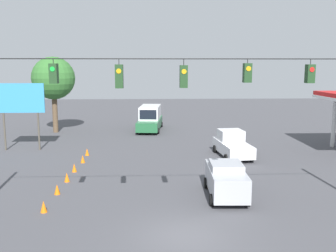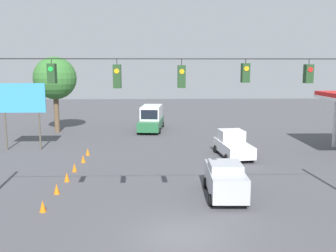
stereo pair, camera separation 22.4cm
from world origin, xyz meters
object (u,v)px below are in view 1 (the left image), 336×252
object	(u,v)px
traffic_cone_third	(67,177)
tree_horizon_left	(53,79)
traffic_cone_nearest	(44,207)
traffic_cone_fourth	(74,168)
box_truck_green_withflow_deep	(150,118)
sedan_silver_crossing_near	(226,179)
pickup_truck_white_oncoming_far	(232,145)
roadside_billboard	(20,102)
traffic_cone_fifth	(83,159)
overhead_signal_span	(182,110)
traffic_cone_farthest	(87,152)
traffic_cone_second	(57,189)

from	to	relation	value
traffic_cone_third	tree_horizon_left	xyz separation A→B (m)	(5.37, -18.54, 5.67)
traffic_cone_nearest	tree_horizon_left	xyz separation A→B (m)	(5.35, -23.60, 5.67)
traffic_cone_third	traffic_cone_fourth	xyz separation A→B (m)	(-0.00, -2.27, 0.00)
box_truck_green_withflow_deep	traffic_cone_fourth	bearing A→B (deg)	73.34
traffic_cone_third	sedan_silver_crossing_near	bearing A→B (deg)	162.10
traffic_cone_third	tree_horizon_left	size ratio (longest dim) A/B	0.07
pickup_truck_white_oncoming_far	box_truck_green_withflow_deep	distance (m)	14.87
sedan_silver_crossing_near	pickup_truck_white_oncoming_far	bearing A→B (deg)	-104.08
sedan_silver_crossing_near	pickup_truck_white_oncoming_far	size ratio (longest dim) A/B	0.88
sedan_silver_crossing_near	box_truck_green_withflow_deep	xyz separation A→B (m)	(4.39, -22.69, 0.36)
sedan_silver_crossing_near	tree_horizon_left	world-z (taller)	tree_horizon_left
traffic_cone_fourth	roadside_billboard	xyz separation A→B (m)	(5.98, -7.21, 3.94)
box_truck_green_withflow_deep	traffic_cone_fourth	xyz separation A→B (m)	(5.19, 17.33, -1.09)
sedan_silver_crossing_near	traffic_cone_fourth	distance (m)	11.00
traffic_cone_fourth	box_truck_green_withflow_deep	bearing A→B (deg)	-106.66
pickup_truck_white_oncoming_far	tree_horizon_left	xyz separation A→B (m)	(17.32, -12.18, 4.99)
box_truck_green_withflow_deep	traffic_cone_fifth	xyz separation A→B (m)	(5.06, 14.82, -1.09)
traffic_cone_third	tree_horizon_left	distance (m)	20.12
overhead_signal_span	box_truck_green_withflow_deep	distance (m)	27.56
traffic_cone_fourth	roadside_billboard	world-z (taller)	roadside_billboard
traffic_cone_fifth	traffic_cone_farthest	xyz separation A→B (m)	(0.08, -2.40, 0.00)
box_truck_green_withflow_deep	traffic_cone_farthest	bearing A→B (deg)	67.50
pickup_truck_white_oncoming_far	roadside_billboard	world-z (taller)	roadside_billboard
pickup_truck_white_oncoming_far	traffic_cone_fifth	world-z (taller)	pickup_truck_white_oncoming_far
traffic_cone_farthest	box_truck_green_withflow_deep	bearing A→B (deg)	-112.50
traffic_cone_second	tree_horizon_left	world-z (taller)	tree_horizon_left
box_truck_green_withflow_deep	roadside_billboard	bearing A→B (deg)	42.18
sedan_silver_crossing_near	box_truck_green_withflow_deep	size ratio (longest dim) A/B	0.62
traffic_cone_farthest	pickup_truck_white_oncoming_far	bearing A→B (deg)	176.03
box_truck_green_withflow_deep	traffic_cone_nearest	xyz separation A→B (m)	(5.21, 24.66, -1.09)
overhead_signal_span	sedan_silver_crossing_near	bearing A→B (deg)	-122.29
overhead_signal_span	traffic_cone_nearest	size ratio (longest dim) A/B	34.32
traffic_cone_fifth	traffic_cone_farthest	size ratio (longest dim) A/B	1.00
overhead_signal_span	traffic_cone_fourth	xyz separation A→B (m)	(6.72, -9.88, -5.16)
roadside_billboard	overhead_signal_span	bearing A→B (deg)	126.60
traffic_cone_farthest	traffic_cone_nearest	bearing A→B (deg)	89.66
traffic_cone_nearest	traffic_cone_second	distance (m)	2.69
traffic_cone_second	traffic_cone_fifth	xyz separation A→B (m)	(-0.16, -7.15, 0.00)
traffic_cone_fifth	roadside_billboard	world-z (taller)	roadside_billboard
traffic_cone_fifth	tree_horizon_left	distance (m)	15.87
traffic_cone_second	traffic_cone_farthest	xyz separation A→B (m)	(-0.07, -9.55, 0.00)
pickup_truck_white_oncoming_far	traffic_cone_nearest	size ratio (longest dim) A/B	8.83
traffic_cone_nearest	traffic_cone_third	bearing A→B (deg)	-90.30
sedan_silver_crossing_near	traffic_cone_third	bearing A→B (deg)	-17.90
pickup_truck_white_oncoming_far	traffic_cone_fourth	bearing A→B (deg)	18.89
overhead_signal_span	traffic_cone_fourth	world-z (taller)	overhead_signal_span
traffic_cone_farthest	overhead_signal_span	bearing A→B (deg)	114.29
box_truck_green_withflow_deep	traffic_cone_third	size ratio (longest dim) A/B	12.46
traffic_cone_second	pickup_truck_white_oncoming_far	bearing A→B (deg)	-143.92
pickup_truck_white_oncoming_far	traffic_cone_fifth	xyz separation A→B (m)	(11.82, 1.58, -0.68)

